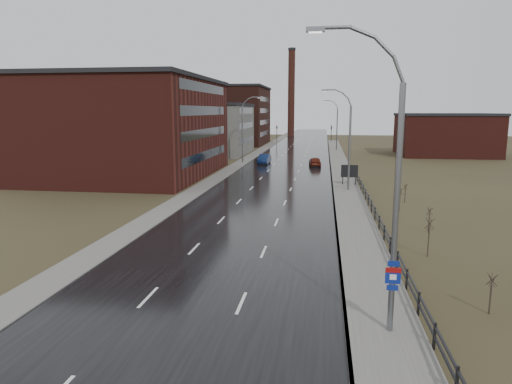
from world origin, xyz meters
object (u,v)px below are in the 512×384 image
(car_near, at_px, (264,159))
(car_far, at_px, (315,162))
(streetlight_main, at_px, (389,188))
(billboard, at_px, (349,172))

(car_near, relative_size, car_far, 1.10)
(car_near, xyz_separation_m, car_far, (8.66, -2.16, -0.05))
(streetlight_main, distance_m, car_far, 57.24)
(car_far, bearing_deg, billboard, 97.93)
(streetlight_main, bearing_deg, billboard, 89.05)
(billboard, bearing_deg, streetlight_main, -90.95)
(billboard, xyz_separation_m, car_near, (-13.17, 21.25, -0.91))
(streetlight_main, bearing_deg, car_far, 93.90)
(streetlight_main, height_order, billboard, streetlight_main)
(billboard, height_order, car_far, billboard)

